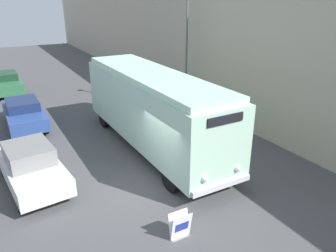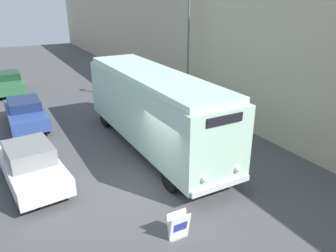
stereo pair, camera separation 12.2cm
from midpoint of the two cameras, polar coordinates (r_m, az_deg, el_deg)
name	(u,v)px [view 2 (the right image)]	position (r m, az deg, el deg)	size (l,w,h in m)	color
ground_plane	(145,190)	(11.85, -3.68, -11.00)	(80.00, 80.00, 0.00)	#4C4C4F
building_wall_right	(176,45)	(22.32, 1.53, 13.93)	(0.30, 60.00, 6.71)	#B2A893
vintage_bus	(153,106)	(14.21, -2.39, 3.43)	(2.44, 9.89, 3.42)	black
sign_board	(179,226)	(9.60, 2.27, -17.02)	(0.62, 0.31, 0.81)	gray
streetlamp	(189,28)	(18.97, 3.79, 16.63)	(0.36, 0.36, 7.42)	#595E60
parked_car_near	(32,165)	(12.73, -22.42, -6.31)	(2.13, 4.27, 1.54)	black
parked_car_mid	(26,113)	(18.56, -23.39, 2.16)	(1.77, 4.39, 1.42)	black
parked_car_far	(9,82)	(25.61, -25.86, 6.85)	(1.81, 4.23, 1.45)	black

